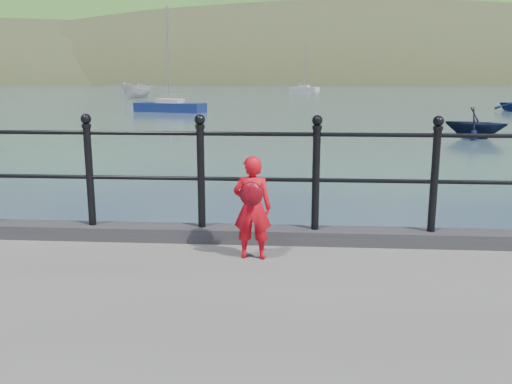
# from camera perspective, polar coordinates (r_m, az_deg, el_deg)

# --- Properties ---
(ground) EXTENTS (600.00, 600.00, 0.00)m
(ground) POSITION_cam_1_polar(r_m,az_deg,el_deg) (6.31, 0.30, -13.51)
(ground) COLOR #2D4251
(ground) RESTS_ON ground
(kerb) EXTENTS (60.00, 0.30, 0.15)m
(kerb) POSITION_cam_1_polar(r_m,az_deg,el_deg) (5.78, 0.21, -4.51)
(kerb) COLOR #28282B
(kerb) RESTS_ON quay
(railing) EXTENTS (18.11, 0.11, 1.20)m
(railing) POSITION_cam_1_polar(r_m,az_deg,el_deg) (5.61, 0.22, 2.84)
(railing) COLOR black
(railing) RESTS_ON kerb
(far_shore) EXTENTS (830.00, 200.00, 156.00)m
(far_shore) POSITION_cam_1_polar(r_m,az_deg,el_deg) (249.30, 12.98, 5.99)
(far_shore) COLOR #333A21
(far_shore) RESTS_ON ground
(child) EXTENTS (0.38, 0.31, 1.00)m
(child) POSITION_cam_1_polar(r_m,az_deg,el_deg) (5.15, -0.39, -1.56)
(child) COLOR red
(child) RESTS_ON quay
(launch_white) EXTENTS (3.69, 5.58, 2.02)m
(launch_white) POSITION_cam_1_polar(r_m,az_deg,el_deg) (67.05, -12.45, 10.37)
(launch_white) COLOR beige
(launch_white) RESTS_ON ground
(launch_navy) EXTENTS (3.35, 3.19, 1.37)m
(launch_navy) POSITION_cam_1_polar(r_m,az_deg,el_deg) (26.16, 22.12, 6.76)
(launch_navy) COLOR black
(launch_navy) RESTS_ON ground
(sailboat_port) EXTENTS (5.78, 3.26, 8.06)m
(sailboat_port) POSITION_cam_1_polar(r_m,az_deg,el_deg) (42.84, -9.03, 8.77)
(sailboat_port) COLOR navy
(sailboat_port) RESTS_ON ground
(sailboat_deep) EXTENTS (5.68, 4.40, 8.40)m
(sailboat_deep) POSITION_cam_1_polar(r_m,az_deg,el_deg) (103.47, 5.10, 10.75)
(sailboat_deep) COLOR silver
(sailboat_deep) RESTS_ON ground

